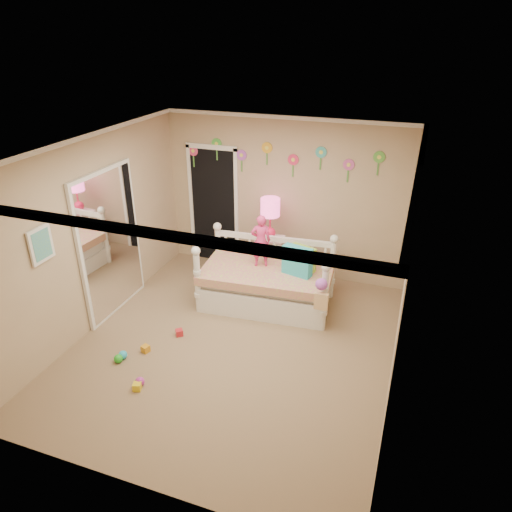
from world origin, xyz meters
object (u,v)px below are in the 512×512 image
at_px(daybed, 267,273).
at_px(nightstand, 270,259).
at_px(child, 261,241).
at_px(table_lamp, 270,212).

bearing_deg(daybed, nightstand, 100.15).
xyz_separation_m(daybed, nightstand, (-0.19, 0.72, -0.14)).
height_order(daybed, nightstand, daybed).
relative_size(child, nightstand, 1.06).
xyz_separation_m(child, nightstand, (-0.06, 0.62, -0.60)).
height_order(child, table_lamp, table_lamp).
bearing_deg(table_lamp, child, -84.42).
relative_size(nightstand, table_lamp, 1.14).
bearing_deg(table_lamp, daybed, -75.32).
relative_size(child, table_lamp, 1.20).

